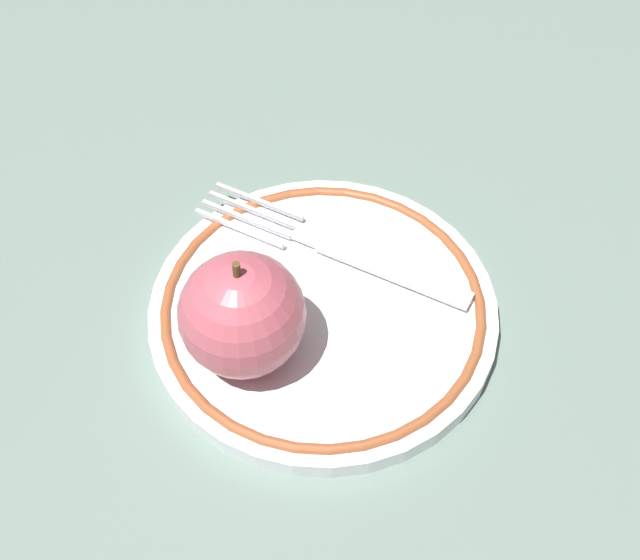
% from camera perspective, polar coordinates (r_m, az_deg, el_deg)
% --- Properties ---
extents(ground_plane, '(2.00, 2.00, 0.00)m').
position_cam_1_polar(ground_plane, '(0.51, 0.20, -2.53)').
color(ground_plane, slate).
extents(plate, '(0.20, 0.20, 0.01)m').
position_cam_1_polar(plate, '(0.50, -0.00, -1.89)').
color(plate, white).
rests_on(plate, ground_plane).
extents(apple_red_whole, '(0.07, 0.07, 0.07)m').
position_cam_1_polar(apple_red_whole, '(0.45, -5.02, -2.22)').
color(apple_red_whole, '#BF5362').
rests_on(apple_red_whole, plate).
extents(fork, '(0.16, 0.10, 0.00)m').
position_cam_1_polar(fork, '(0.52, 1.30, 1.90)').
color(fork, silver).
rests_on(fork, plate).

